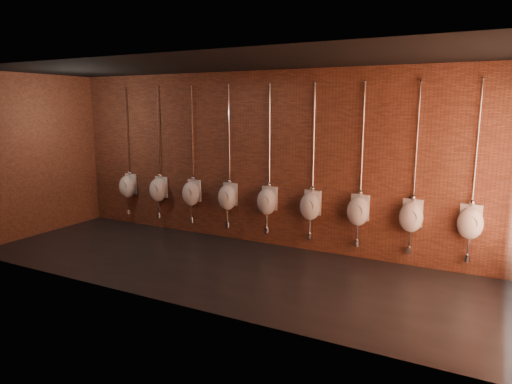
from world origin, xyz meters
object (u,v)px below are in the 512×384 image
(urinal_1, at_px, (158,189))
(urinal_5, at_px, (310,205))
(urinal_3, at_px, (228,196))
(urinal_7, at_px, (411,216))
(urinal_0, at_px, (128,186))
(urinal_6, at_px, (358,210))
(urinal_8, at_px, (470,222))
(urinal_2, at_px, (191,193))
(urinal_4, at_px, (267,201))

(urinal_1, xyz_separation_m, urinal_5, (3.40, 0.00, 0.00))
(urinal_3, bearing_deg, urinal_7, 0.00)
(urinal_3, bearing_deg, urinal_1, 180.00)
(urinal_0, bearing_deg, urinal_6, 0.00)
(urinal_1, relative_size, urinal_7, 1.00)
(urinal_7, distance_m, urinal_8, 0.85)
(urinal_3, xyz_separation_m, urinal_5, (1.70, 0.00, 0.00))
(urinal_1, bearing_deg, urinal_5, 0.00)
(urinal_0, distance_m, urinal_1, 0.85)
(urinal_2, height_order, urinal_7, same)
(urinal_3, bearing_deg, urinal_4, 0.00)
(urinal_6, bearing_deg, urinal_1, 180.00)
(urinal_4, distance_m, urinal_8, 3.40)
(urinal_2, height_order, urinal_4, same)
(urinal_3, height_order, urinal_4, same)
(urinal_2, distance_m, urinal_4, 1.70)
(urinal_1, xyz_separation_m, urinal_6, (4.25, 0.00, 0.00))
(urinal_3, xyz_separation_m, urinal_8, (4.25, 0.00, 0.00))
(urinal_5, bearing_deg, urinal_3, 180.00)
(urinal_0, height_order, urinal_7, same)
(urinal_5, distance_m, urinal_8, 2.55)
(urinal_6, height_order, urinal_8, same)
(urinal_2, xyz_separation_m, urinal_7, (4.25, 0.00, 0.00))
(urinal_0, height_order, urinal_5, same)
(urinal_6, relative_size, urinal_7, 1.00)
(urinal_4, relative_size, urinal_8, 1.00)
(urinal_4, height_order, urinal_6, same)
(urinal_6, bearing_deg, urinal_8, 0.00)
(urinal_1, distance_m, urinal_8, 5.95)
(urinal_0, height_order, urinal_6, same)
(urinal_5, distance_m, urinal_6, 0.85)
(urinal_1, xyz_separation_m, urinal_7, (5.10, 0.00, 0.00))
(urinal_0, xyz_separation_m, urinal_6, (5.10, 0.00, 0.00))
(urinal_6, distance_m, urinal_8, 1.70)
(urinal_5, bearing_deg, urinal_6, 0.00)
(urinal_2, relative_size, urinal_4, 1.00)
(urinal_1, relative_size, urinal_8, 1.00)
(urinal_3, relative_size, urinal_6, 1.00)
(urinal_4, bearing_deg, urinal_5, 0.00)
(urinal_6, xyz_separation_m, urinal_7, (0.85, 0.00, 0.00))
(urinal_2, bearing_deg, urinal_5, 0.00)
(urinal_1, distance_m, urinal_4, 2.55)
(urinal_3, relative_size, urinal_7, 1.00)
(urinal_7, height_order, urinal_8, same)
(urinal_5, height_order, urinal_6, same)
(urinal_6, bearing_deg, urinal_3, 180.00)
(urinal_2, bearing_deg, urinal_6, 0.00)
(urinal_4, height_order, urinal_5, same)
(urinal_6, bearing_deg, urinal_4, 180.00)
(urinal_0, relative_size, urinal_8, 1.00)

